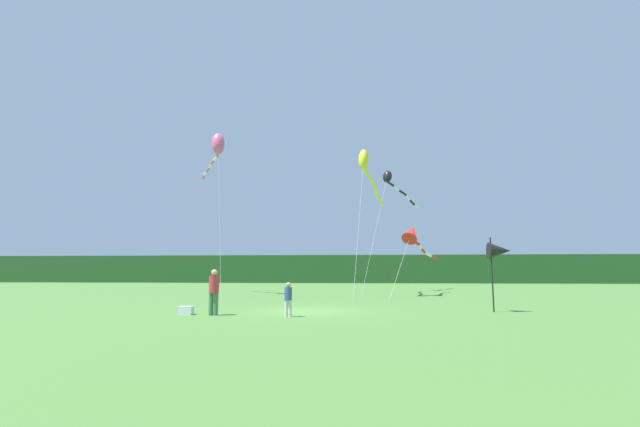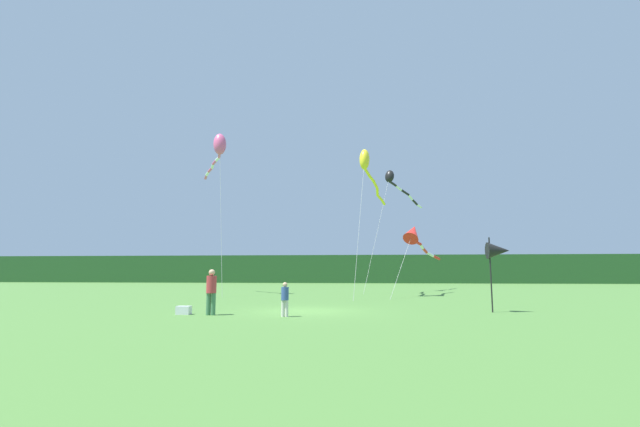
# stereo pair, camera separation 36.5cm
# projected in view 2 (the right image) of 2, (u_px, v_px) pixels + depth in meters

# --- Properties ---
(ground_plane) EXTENTS (120.00, 120.00, 0.00)m
(ground_plane) POSITION_uv_depth(u_px,v_px,m) (305.00, 311.00, 18.48)
(ground_plane) COLOR #477533
(distant_treeline) EXTENTS (108.00, 2.69, 3.97)m
(distant_treeline) POSITION_uv_depth(u_px,v_px,m) (348.00, 269.00, 63.12)
(distant_treeline) COLOR #234C23
(distant_treeline) RESTS_ON ground
(person_adult) EXTENTS (0.38, 0.38, 1.75)m
(person_adult) POSITION_uv_depth(u_px,v_px,m) (211.00, 289.00, 16.89)
(person_adult) COLOR #3F724C
(person_adult) RESTS_ON ground
(person_child) EXTENTS (0.28, 0.28, 1.27)m
(person_child) POSITION_uv_depth(u_px,v_px,m) (285.00, 297.00, 16.24)
(person_child) COLOR silver
(person_child) RESTS_ON ground
(cooler_box) EXTENTS (0.53, 0.36, 0.32)m
(cooler_box) POSITION_uv_depth(u_px,v_px,m) (184.00, 310.00, 17.06)
(cooler_box) COLOR silver
(cooler_box) RESTS_ON ground
(banner_flag_pole) EXTENTS (0.90, 0.70, 3.08)m
(banner_flag_pole) POSITION_uv_depth(u_px,v_px,m) (498.00, 251.00, 18.21)
(banner_flag_pole) COLOR black
(banner_flag_pole) RESTS_ON ground
(kite_black) EXTENTS (5.79, 10.84, 10.37)m
(kite_black) POSITION_uv_depth(u_px,v_px,m) (395.00, 183.00, 38.21)
(kite_black) COLOR #B2B2B2
(kite_black) RESTS_ON ground
(kite_red) EXTENTS (4.54, 9.26, 5.19)m
(kite_red) POSITION_uv_depth(u_px,v_px,m) (415.00, 235.00, 30.58)
(kite_red) COLOR #B2B2B2
(kite_red) RESTS_ON ground
(kite_yellow) EXTENTS (2.40, 10.18, 9.99)m
(kite_yellow) POSITION_uv_depth(u_px,v_px,m) (367.00, 167.00, 30.16)
(kite_yellow) COLOR #B2B2B2
(kite_yellow) RESTS_ON ground
(kite_rainbow) EXTENTS (4.07, 6.79, 11.92)m
(kite_rainbow) POSITION_uv_depth(u_px,v_px,m) (219.00, 147.00, 32.68)
(kite_rainbow) COLOR #B2B2B2
(kite_rainbow) RESTS_ON ground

